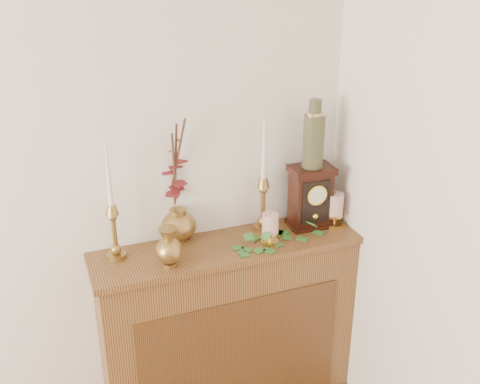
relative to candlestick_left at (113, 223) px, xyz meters
name	(u,v)px	position (x,y,z in m)	size (l,w,h in m)	color
console_shelf	(229,333)	(0.49, -0.06, -0.66)	(1.24, 0.34, 0.93)	brown
candlestick_left	(113,223)	(0.00, 0.00, 0.00)	(0.08, 0.08, 0.51)	#AF8A46
candlestick_center	(263,196)	(0.69, 0.02, 0.01)	(0.09, 0.09, 0.53)	#AF8A46
bud_vase	(169,248)	(0.19, -0.15, -0.08)	(0.11, 0.11, 0.18)	#AF8A46
ginger_jar	(175,184)	(0.30, 0.10, 0.10)	(0.24, 0.26, 0.58)	#AF8A46
pillar_candle_left	(270,227)	(0.66, -0.12, -0.08)	(0.08, 0.08, 0.16)	gold
pillar_candle_right	(334,208)	(1.02, -0.07, -0.07)	(0.09, 0.09, 0.18)	gold
ivy_garland	(291,239)	(0.76, -0.14, -0.15)	(0.42, 0.17, 0.08)	#306D29
mantel_clock	(311,197)	(0.91, -0.02, -0.02)	(0.21, 0.15, 0.30)	black
ceramic_vase	(314,137)	(0.91, -0.02, 0.27)	(0.10, 0.10, 0.31)	#1B3628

